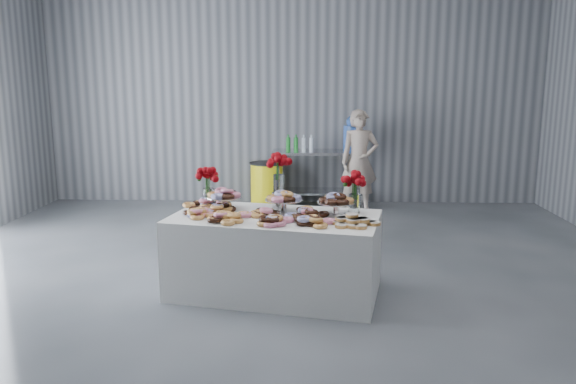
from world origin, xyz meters
The scene contains 15 objects.
ground centered at (0.00, 0.00, 0.00)m, with size 9.00×9.00×0.00m, color #3A3D42.
display_table centered at (-0.04, 0.36, 0.38)m, with size 1.90×1.00×0.75m, color silver.
prep_table centered at (0.45, 4.10, 0.62)m, with size 1.50×0.60×0.90m.
donut_mounds centered at (-0.04, 0.31, 0.80)m, with size 1.80×0.80×0.09m, color #E8AB54, non-canonical shape.
cake_stand_left centered at (-0.55, 0.61, 0.89)m, with size 0.36×0.36×0.17m.
cake_stand_mid centered at (0.04, 0.49, 0.89)m, with size 0.36×0.36×0.17m.
cake_stand_right centered at (0.53, 0.39, 0.89)m, with size 0.36×0.36×0.17m.
danish_pile centered at (0.66, 0.06, 0.81)m, with size 0.48×0.48×0.11m, color silver, non-canonical shape.
bouquet_left centered at (-0.73, 0.75, 1.05)m, with size 0.26×0.26×0.42m.
bouquet_right centered at (0.70, 0.51, 1.05)m, with size 0.26×0.26×0.42m.
bouquet_center centered at (-0.02, 0.71, 1.13)m, with size 0.26×0.26×0.57m.
water_jug centered at (0.95, 4.10, 1.15)m, with size 0.28×0.28×0.55m.
drink_bottles centered at (0.13, 4.00, 1.04)m, with size 0.54×0.08×0.27m, color #268C33, non-canonical shape.
person centered at (1.04, 3.76, 0.78)m, with size 0.57×0.37×1.57m, color #CC8C93.
trash_barrel centered at (-0.40, 4.10, 0.36)m, with size 0.55×0.55×0.71m.
Camera 1 is at (0.27, -4.70, 1.98)m, focal length 35.00 mm.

